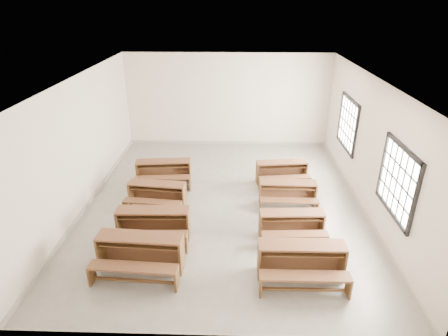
{
  "coord_description": "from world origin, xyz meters",
  "views": [
    {
      "loc": [
        0.25,
        -8.42,
        4.91
      ],
      "look_at": [
        0.0,
        0.0,
        1.0
      ],
      "focal_mm": 30.0,
      "sensor_mm": 36.0,
      "label": 1
    }
  ],
  "objects_px": {
    "desk_set_3": "(164,171)",
    "desk_set_6": "(288,192)",
    "desk_set_2": "(157,193)",
    "desk_set_1": "(153,222)",
    "desk_set_7": "(282,171)",
    "desk_set_4": "(301,259)",
    "desk_set_0": "(140,251)",
    "desk_set_5": "(292,223)"
  },
  "relations": [
    {
      "from": "desk_set_7",
      "to": "desk_set_1",
      "type": "bearing_deg",
      "value": -144.82
    },
    {
      "from": "desk_set_0",
      "to": "desk_set_1",
      "type": "xyz_separation_m",
      "value": [
        0.04,
        1.03,
        -0.02
      ]
    },
    {
      "from": "desk_set_1",
      "to": "desk_set_3",
      "type": "height_order",
      "value": "desk_set_1"
    },
    {
      "from": "desk_set_7",
      "to": "desk_set_4",
      "type": "bearing_deg",
      "value": -97.85
    },
    {
      "from": "desk_set_0",
      "to": "desk_set_7",
      "type": "distance_m",
      "value": 4.96
    },
    {
      "from": "desk_set_3",
      "to": "desk_set_1",
      "type": "bearing_deg",
      "value": -90.22
    },
    {
      "from": "desk_set_3",
      "to": "desk_set_5",
      "type": "bearing_deg",
      "value": -43.32
    },
    {
      "from": "desk_set_0",
      "to": "desk_set_7",
      "type": "bearing_deg",
      "value": 54.09
    },
    {
      "from": "desk_set_0",
      "to": "desk_set_3",
      "type": "relative_size",
      "value": 1.07
    },
    {
      "from": "desk_set_2",
      "to": "desk_set_6",
      "type": "relative_size",
      "value": 1.04
    },
    {
      "from": "desk_set_1",
      "to": "desk_set_3",
      "type": "bearing_deg",
      "value": 93.58
    },
    {
      "from": "desk_set_2",
      "to": "desk_set_5",
      "type": "relative_size",
      "value": 1.05
    },
    {
      "from": "desk_set_4",
      "to": "desk_set_6",
      "type": "bearing_deg",
      "value": 88.1
    },
    {
      "from": "desk_set_4",
      "to": "desk_set_5",
      "type": "height_order",
      "value": "desk_set_4"
    },
    {
      "from": "desk_set_1",
      "to": "desk_set_2",
      "type": "distance_m",
      "value": 1.38
    },
    {
      "from": "desk_set_3",
      "to": "desk_set_6",
      "type": "bearing_deg",
      "value": -23.94
    },
    {
      "from": "desk_set_0",
      "to": "desk_set_6",
      "type": "distance_m",
      "value": 4.07
    },
    {
      "from": "desk_set_2",
      "to": "desk_set_7",
      "type": "relative_size",
      "value": 1.0
    },
    {
      "from": "desk_set_0",
      "to": "desk_set_1",
      "type": "relative_size",
      "value": 1.07
    },
    {
      "from": "desk_set_5",
      "to": "desk_set_7",
      "type": "xyz_separation_m",
      "value": [
        0.08,
        2.68,
        0.01
      ]
    },
    {
      "from": "desk_set_6",
      "to": "desk_set_7",
      "type": "relative_size",
      "value": 0.97
    },
    {
      "from": "desk_set_4",
      "to": "desk_set_6",
      "type": "relative_size",
      "value": 1.12
    },
    {
      "from": "desk_set_6",
      "to": "desk_set_7",
      "type": "height_order",
      "value": "desk_set_6"
    },
    {
      "from": "desk_set_2",
      "to": "desk_set_5",
      "type": "distance_m",
      "value": 3.45
    },
    {
      "from": "desk_set_6",
      "to": "desk_set_4",
      "type": "bearing_deg",
      "value": -90.31
    },
    {
      "from": "desk_set_4",
      "to": "desk_set_6",
      "type": "xyz_separation_m",
      "value": [
        0.09,
        2.71,
        -0.05
      ]
    },
    {
      "from": "desk_set_0",
      "to": "desk_set_2",
      "type": "bearing_deg",
      "value": 96.96
    },
    {
      "from": "desk_set_1",
      "to": "desk_set_6",
      "type": "bearing_deg",
      "value": 24.59
    },
    {
      "from": "desk_set_2",
      "to": "desk_set_3",
      "type": "xyz_separation_m",
      "value": [
        -0.06,
        1.29,
        0.02
      ]
    },
    {
      "from": "desk_set_1",
      "to": "desk_set_3",
      "type": "distance_m",
      "value": 2.67
    },
    {
      "from": "desk_set_2",
      "to": "desk_set_7",
      "type": "bearing_deg",
      "value": 29.51
    },
    {
      "from": "desk_set_0",
      "to": "desk_set_6",
      "type": "bearing_deg",
      "value": 42.67
    },
    {
      "from": "desk_set_1",
      "to": "desk_set_2",
      "type": "xyz_separation_m",
      "value": [
        -0.19,
        1.36,
        -0.04
      ]
    },
    {
      "from": "desk_set_0",
      "to": "desk_set_5",
      "type": "xyz_separation_m",
      "value": [
        3.07,
        1.15,
        -0.07
      ]
    },
    {
      "from": "desk_set_3",
      "to": "desk_set_4",
      "type": "distance_m",
      "value": 5.05
    },
    {
      "from": "desk_set_0",
      "to": "desk_set_3",
      "type": "height_order",
      "value": "desk_set_0"
    },
    {
      "from": "desk_set_2",
      "to": "desk_set_1",
      "type": "bearing_deg",
      "value": -76.19
    },
    {
      "from": "desk_set_5",
      "to": "desk_set_6",
      "type": "distance_m",
      "value": 1.42
    },
    {
      "from": "desk_set_4",
      "to": "desk_set_1",
      "type": "bearing_deg",
      "value": 158.65
    },
    {
      "from": "desk_set_6",
      "to": "desk_set_2",
      "type": "bearing_deg",
      "value": -175.54
    },
    {
      "from": "desk_set_3",
      "to": "desk_set_6",
      "type": "relative_size",
      "value": 1.1
    },
    {
      "from": "desk_set_7",
      "to": "desk_set_6",
      "type": "bearing_deg",
      "value": -96.29
    }
  ]
}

